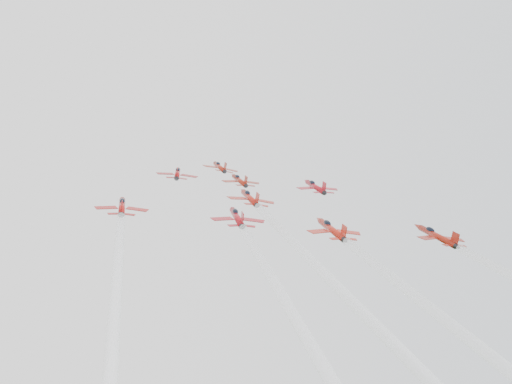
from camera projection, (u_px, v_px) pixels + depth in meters
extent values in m
cylinder|color=maroon|center=(220.00, 167.00, 144.39)|extent=(1.08, 8.87, 6.26)
cone|color=maroon|center=(216.00, 163.00, 150.08)|extent=(1.08, 2.41, 2.09)
cone|color=black|center=(223.00, 172.00, 139.17)|extent=(1.08, 1.58, 1.55)
ellipsoid|color=black|center=(219.00, 164.00, 146.43)|extent=(0.99, 2.30, 1.92)
cube|color=maroon|center=(210.00, 167.00, 143.01)|extent=(4.04, 2.63, 1.05)
cube|color=maroon|center=(231.00, 169.00, 144.30)|extent=(4.04, 2.63, 1.05)
cube|color=maroon|center=(223.00, 166.00, 140.04)|extent=(0.12, 2.56, 2.62)
cube|color=maroon|center=(217.00, 171.00, 139.77)|extent=(1.94, 1.30, 0.60)
cube|color=maroon|center=(228.00, 172.00, 140.44)|extent=(1.94, 1.30, 0.60)
cylinder|color=maroon|center=(177.00, 174.00, 129.33)|extent=(1.09, 8.92, 6.29)
cone|color=maroon|center=(175.00, 168.00, 135.05)|extent=(1.09, 2.42, 2.10)
cone|color=black|center=(179.00, 179.00, 124.08)|extent=(1.09, 1.59, 1.56)
ellipsoid|color=black|center=(177.00, 170.00, 131.38)|extent=(0.99, 2.32, 1.93)
cube|color=maroon|center=(166.00, 174.00, 127.95)|extent=(4.06, 2.64, 1.05)
cube|color=maroon|center=(189.00, 176.00, 129.24)|extent=(4.06, 2.64, 1.05)
cube|color=maroon|center=(180.00, 173.00, 124.95)|extent=(0.12, 2.57, 2.63)
cube|color=maroon|center=(173.00, 178.00, 124.68)|extent=(1.95, 1.31, 0.60)
cube|color=maroon|center=(185.00, 179.00, 125.36)|extent=(1.95, 1.31, 0.60)
cylinder|color=maroon|center=(240.00, 181.00, 131.47)|extent=(1.05, 8.56, 6.04)
cone|color=maroon|center=(235.00, 175.00, 136.96)|extent=(1.05, 2.33, 2.02)
cone|color=black|center=(244.00, 186.00, 126.43)|extent=(1.05, 1.53, 1.50)
ellipsoid|color=black|center=(238.00, 177.00, 133.44)|extent=(0.95, 2.22, 1.86)
cube|color=maroon|center=(229.00, 181.00, 130.14)|extent=(3.90, 2.54, 1.01)
cube|color=maroon|center=(251.00, 183.00, 131.38)|extent=(3.90, 2.54, 1.01)
cube|color=maroon|center=(244.00, 180.00, 127.26)|extent=(0.11, 2.47, 2.53)
cube|color=maroon|center=(238.00, 185.00, 127.01)|extent=(1.87, 1.26, 0.58)
cube|color=maroon|center=(249.00, 186.00, 127.65)|extent=(1.87, 1.26, 0.58)
cylinder|color=#A00F19|center=(316.00, 187.00, 136.69)|extent=(1.21, 9.86, 6.96)
cone|color=#A00F19|center=(307.00, 181.00, 143.01)|extent=(1.21, 2.68, 2.32)
cone|color=black|center=(324.00, 193.00, 130.88)|extent=(1.21, 1.76, 1.73)
ellipsoid|color=black|center=(313.00, 183.00, 138.95)|extent=(1.10, 2.56, 2.14)
cube|color=#A00F19|center=(305.00, 187.00, 135.15)|extent=(4.49, 2.92, 1.16)
cube|color=#A00F19|center=(328.00, 189.00, 136.59)|extent=(4.49, 2.92, 1.16)
cube|color=#A00F19|center=(323.00, 187.00, 131.84)|extent=(0.13, 2.85, 2.91)
cube|color=#A00F19|center=(316.00, 192.00, 131.55)|extent=(2.16, 1.45, 0.67)
cube|color=#A00F19|center=(329.00, 193.00, 132.29)|extent=(2.16, 1.45, 0.67)
cylinder|color=#A71A0F|center=(250.00, 198.00, 115.79)|extent=(1.16, 9.51, 6.72)
cone|color=#A71A0F|center=(244.00, 191.00, 121.89)|extent=(1.16, 2.59, 2.24)
cone|color=black|center=(256.00, 206.00, 110.19)|extent=(1.16, 1.70, 1.67)
ellipsoid|color=black|center=(248.00, 193.00, 117.98)|extent=(1.06, 2.47, 2.06)
cube|color=#A71A0F|center=(237.00, 198.00, 114.31)|extent=(4.33, 2.82, 1.12)
cube|color=#A71A0F|center=(264.00, 201.00, 115.69)|extent=(4.33, 2.82, 1.12)
cube|color=#A71A0F|center=(256.00, 198.00, 111.11)|extent=(0.13, 2.75, 2.81)
cube|color=#A71A0F|center=(248.00, 204.00, 110.83)|extent=(2.08, 1.40, 0.64)
cube|color=#A71A0F|center=(262.00, 205.00, 111.55)|extent=(2.08, 1.40, 0.64)
cylinder|color=white|center=(347.00, 318.00, 64.77)|extent=(1.48, 80.75, 52.88)
cylinder|color=#A1100F|center=(122.00, 207.00, 96.39)|extent=(1.04, 8.50, 6.00)
cone|color=#A1100F|center=(122.00, 198.00, 101.85)|extent=(1.04, 2.31, 2.00)
cone|color=black|center=(122.00, 216.00, 91.39)|extent=(1.04, 1.52, 1.49)
ellipsoid|color=black|center=(122.00, 201.00, 98.35)|extent=(0.95, 2.21, 1.84)
cube|color=#A1100F|center=(106.00, 207.00, 95.07)|extent=(3.87, 2.52, 1.00)
cube|color=#A1100F|center=(137.00, 210.00, 96.30)|extent=(3.87, 2.52, 1.00)
cube|color=#A1100F|center=(122.00, 207.00, 92.21)|extent=(0.11, 2.45, 2.51)
cube|color=#A1100F|center=(113.00, 213.00, 91.96)|extent=(1.86, 1.25, 0.58)
cube|color=#A1100F|center=(130.00, 215.00, 92.60)|extent=(1.86, 1.25, 0.58)
cylinder|color=white|center=(118.00, 351.00, 50.80)|extent=(1.32, 72.17, 47.26)
cylinder|color=#A00F18|center=(237.00, 218.00, 99.91)|extent=(1.12, 9.16, 6.46)
cone|color=#A00F18|center=(231.00, 208.00, 105.78)|extent=(1.12, 2.49, 2.16)
cone|color=black|center=(243.00, 228.00, 94.51)|extent=(1.12, 1.63, 1.60)
ellipsoid|color=black|center=(235.00, 211.00, 102.01)|extent=(1.02, 2.38, 1.98)
cube|color=#A00F18|center=(222.00, 218.00, 98.48)|extent=(4.17, 2.71, 1.08)
cube|color=#A00F18|center=(253.00, 221.00, 99.81)|extent=(4.17, 2.71, 1.08)
cube|color=#A00F18|center=(243.00, 218.00, 95.41)|extent=(0.12, 2.64, 2.70)
cube|color=#A00F18|center=(234.00, 225.00, 95.13)|extent=(2.00, 1.34, 0.62)
cube|color=#A00F18|center=(250.00, 226.00, 95.82)|extent=(2.00, 1.34, 0.62)
cylinder|color=white|center=(344.00, 384.00, 50.80)|extent=(1.42, 77.72, 50.90)
cylinder|color=#B11D10|center=(332.00, 230.00, 100.91)|extent=(1.16, 9.51, 6.71)
cone|color=#B11D10|center=(320.00, 219.00, 107.01)|extent=(1.16, 2.58, 2.24)
cone|color=black|center=(344.00, 241.00, 95.31)|extent=(1.16, 1.70, 1.66)
ellipsoid|color=black|center=(328.00, 223.00, 103.09)|extent=(1.06, 2.47, 2.06)
cube|color=#B11D10|center=(318.00, 231.00, 99.43)|extent=(4.33, 2.82, 1.12)
cube|color=#B11D10|center=(349.00, 233.00, 100.81)|extent=(4.33, 2.82, 1.12)
cube|color=#B11D10|center=(343.00, 231.00, 96.24)|extent=(0.13, 2.74, 2.81)
cube|color=#B11D10|center=(334.00, 238.00, 95.95)|extent=(2.08, 1.39, 0.64)
cube|color=#B11D10|center=(350.00, 239.00, 96.67)|extent=(2.08, 1.39, 0.64)
cylinder|color=maroon|center=(437.00, 237.00, 106.87)|extent=(1.16, 9.52, 6.72)
cone|color=maroon|center=(421.00, 226.00, 112.98)|extent=(1.16, 2.59, 2.24)
cone|color=black|center=(455.00, 247.00, 101.27)|extent=(1.16, 1.70, 1.67)
ellipsoid|color=black|center=(432.00, 230.00, 109.06)|extent=(1.06, 2.47, 2.06)
cube|color=maroon|center=(426.00, 237.00, 105.39)|extent=(4.34, 2.82, 1.12)
cube|color=maroon|center=(453.00, 239.00, 106.78)|extent=(4.34, 2.82, 1.12)
cube|color=maroon|center=(452.00, 238.00, 102.20)|extent=(0.13, 2.75, 2.81)
cube|color=maroon|center=(444.00, 245.00, 101.91)|extent=(2.08, 1.40, 0.65)
cube|color=maroon|center=(459.00, 246.00, 102.63)|extent=(2.08, 1.40, 0.65)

